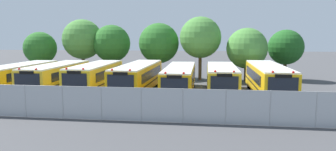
{
  "coord_description": "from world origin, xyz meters",
  "views": [
    {
      "loc": [
        6.47,
        -27.26,
        5.09
      ],
      "look_at": [
        2.85,
        0.0,
        1.6
      ],
      "focal_mm": 33.38,
      "sensor_mm": 36.0,
      "label": 1
    }
  ],
  "objects_px": {
    "tree_3": "(160,43)",
    "school_bus_3": "(138,77)",
    "school_bus_1": "(57,76)",
    "school_bus_6": "(268,79)",
    "tree_2": "(112,43)",
    "school_bus_0": "(20,76)",
    "school_bus_2": "(96,76)",
    "tree_0": "(40,48)",
    "school_bus_4": "(180,79)",
    "tree_5": "(248,48)",
    "tree_4": "(201,38)",
    "tree_6": "(286,47)",
    "school_bus_5": "(222,79)",
    "tree_1": "(82,40)"
  },
  "relations": [
    {
      "from": "school_bus_1",
      "to": "tree_4",
      "type": "height_order",
      "value": "tree_4"
    },
    {
      "from": "school_bus_2",
      "to": "tree_3",
      "type": "bearing_deg",
      "value": -114.84
    },
    {
      "from": "tree_1",
      "to": "school_bus_1",
      "type": "bearing_deg",
      "value": -80.48
    },
    {
      "from": "school_bus_4",
      "to": "school_bus_6",
      "type": "height_order",
      "value": "school_bus_6"
    },
    {
      "from": "school_bus_4",
      "to": "tree_0",
      "type": "relative_size",
      "value": 1.96
    },
    {
      "from": "tree_1",
      "to": "tree_2",
      "type": "relative_size",
      "value": 1.11
    },
    {
      "from": "school_bus_0",
      "to": "tree_2",
      "type": "relative_size",
      "value": 1.7
    },
    {
      "from": "school_bus_1",
      "to": "school_bus_2",
      "type": "xyz_separation_m",
      "value": [
        3.72,
        0.15,
        0.02
      ]
    },
    {
      "from": "tree_4",
      "to": "school_bus_6",
      "type": "bearing_deg",
      "value": -56.58
    },
    {
      "from": "school_bus_1",
      "to": "school_bus_6",
      "type": "distance_m",
      "value": 18.97
    },
    {
      "from": "tree_5",
      "to": "tree_6",
      "type": "xyz_separation_m",
      "value": [
        4.5,
        1.84,
        0.03
      ]
    },
    {
      "from": "tree_5",
      "to": "school_bus_4",
      "type": "bearing_deg",
      "value": -129.17
    },
    {
      "from": "tree_4",
      "to": "school_bus_2",
      "type": "bearing_deg",
      "value": -136.12
    },
    {
      "from": "school_bus_3",
      "to": "tree_5",
      "type": "height_order",
      "value": "tree_5"
    },
    {
      "from": "school_bus_1",
      "to": "school_bus_4",
      "type": "distance_m",
      "value": 11.47
    },
    {
      "from": "school_bus_2",
      "to": "tree_4",
      "type": "relative_size",
      "value": 1.35
    },
    {
      "from": "school_bus_3",
      "to": "tree_0",
      "type": "distance_m",
      "value": 17.23
    },
    {
      "from": "tree_3",
      "to": "tree_6",
      "type": "bearing_deg",
      "value": 0.69
    },
    {
      "from": "school_bus_1",
      "to": "tree_5",
      "type": "relative_size",
      "value": 1.66
    },
    {
      "from": "school_bus_2",
      "to": "school_bus_4",
      "type": "bearing_deg",
      "value": 178.72
    },
    {
      "from": "school_bus_0",
      "to": "school_bus_3",
      "type": "bearing_deg",
      "value": 179.3
    },
    {
      "from": "tree_6",
      "to": "tree_4",
      "type": "bearing_deg",
      "value": -172.85
    },
    {
      "from": "school_bus_6",
      "to": "tree_3",
      "type": "relative_size",
      "value": 1.72
    },
    {
      "from": "tree_5",
      "to": "school_bus_2",
      "type": "bearing_deg",
      "value": -150.26
    },
    {
      "from": "school_bus_2",
      "to": "tree_6",
      "type": "height_order",
      "value": "tree_6"
    },
    {
      "from": "school_bus_2",
      "to": "school_bus_0",
      "type": "bearing_deg",
      "value": -1.63
    },
    {
      "from": "school_bus_6",
      "to": "tree_5",
      "type": "distance_m",
      "value": 8.79
    },
    {
      "from": "school_bus_3",
      "to": "tree_0",
      "type": "relative_size",
      "value": 1.97
    },
    {
      "from": "tree_6",
      "to": "school_bus_4",
      "type": "bearing_deg",
      "value": -137.98
    },
    {
      "from": "tree_1",
      "to": "tree_3",
      "type": "distance_m",
      "value": 9.8
    },
    {
      "from": "tree_4",
      "to": "tree_0",
      "type": "bearing_deg",
      "value": 179.3
    },
    {
      "from": "tree_2",
      "to": "tree_4",
      "type": "bearing_deg",
      "value": -5.62
    },
    {
      "from": "school_bus_1",
      "to": "school_bus_3",
      "type": "distance_m",
      "value": 7.68
    },
    {
      "from": "tree_2",
      "to": "school_bus_1",
      "type": "bearing_deg",
      "value": -101.75
    },
    {
      "from": "tree_2",
      "to": "tree_5",
      "type": "bearing_deg",
      "value": -6.0
    },
    {
      "from": "school_bus_0",
      "to": "tree_2",
      "type": "height_order",
      "value": "tree_2"
    },
    {
      "from": "school_bus_0",
      "to": "tree_5",
      "type": "relative_size",
      "value": 1.83
    },
    {
      "from": "tree_4",
      "to": "tree_5",
      "type": "relative_size",
      "value": 1.22
    },
    {
      "from": "school_bus_1",
      "to": "tree_5",
      "type": "height_order",
      "value": "tree_5"
    },
    {
      "from": "school_bus_1",
      "to": "tree_2",
      "type": "xyz_separation_m",
      "value": [
        2.11,
        10.14,
        2.86
      ]
    },
    {
      "from": "tree_6",
      "to": "school_bus_6",
      "type": "bearing_deg",
      "value": -110.05
    },
    {
      "from": "school_bus_3",
      "to": "tree_6",
      "type": "xyz_separation_m",
      "value": [
        15.06,
        10.04,
        2.39
      ]
    },
    {
      "from": "tree_2",
      "to": "tree_3",
      "type": "bearing_deg",
      "value": -0.25
    },
    {
      "from": "tree_6",
      "to": "school_bus_5",
      "type": "bearing_deg",
      "value": -127.02
    },
    {
      "from": "tree_3",
      "to": "school_bus_3",
      "type": "bearing_deg",
      "value": -92.4
    },
    {
      "from": "school_bus_3",
      "to": "tree_0",
      "type": "height_order",
      "value": "tree_0"
    },
    {
      "from": "school_bus_5",
      "to": "tree_4",
      "type": "height_order",
      "value": "tree_4"
    },
    {
      "from": "school_bus_5",
      "to": "school_bus_6",
      "type": "relative_size",
      "value": 0.84
    },
    {
      "from": "school_bus_4",
      "to": "tree_5",
      "type": "height_order",
      "value": "tree_5"
    },
    {
      "from": "school_bus_0",
      "to": "tree_5",
      "type": "bearing_deg",
      "value": -160.43
    }
  ]
}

